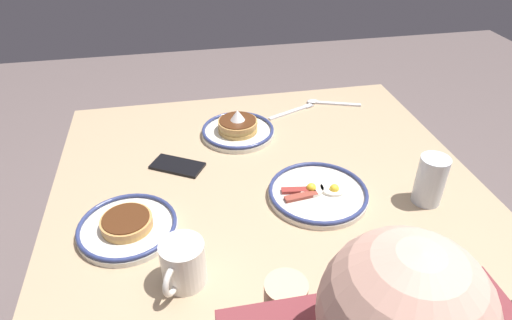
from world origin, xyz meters
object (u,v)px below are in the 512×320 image
object	(u,v)px
cell_phone	(177,166)
tea_spoon	(326,103)
plate_center_pancakes	(318,193)
coffee_mug	(183,264)
fork_near	(292,111)
drinking_glass	(430,182)
plate_near_main	(238,129)
plate_far_companion	(127,226)

from	to	relation	value
cell_phone	tea_spoon	size ratio (longest dim) A/B	0.79
plate_center_pancakes	cell_phone	world-z (taller)	plate_center_pancakes
coffee_mug	cell_phone	bearing A→B (deg)	-90.73
fork_near	drinking_glass	bearing A→B (deg)	111.80
plate_near_main	coffee_mug	xyz separation A→B (m)	(0.20, 0.55, 0.03)
cell_phone	tea_spoon	bearing A→B (deg)	-120.75
cell_phone	fork_near	distance (m)	0.47
coffee_mug	cell_phone	world-z (taller)	coffee_mug
plate_center_pancakes	fork_near	xyz separation A→B (m)	(-0.05, -0.46, -0.01)
plate_center_pancakes	tea_spoon	size ratio (longest dim) A/B	1.40
plate_near_main	fork_near	bearing A→B (deg)	-151.29
drinking_glass	plate_near_main	bearing A→B (deg)	-44.92
drinking_glass	cell_phone	xyz separation A→B (m)	(0.61, -0.27, -0.05)
plate_center_pancakes	cell_phone	bearing A→B (deg)	-30.47
cell_phone	fork_near	xyz separation A→B (m)	(-0.40, -0.25, -0.00)
fork_near	tea_spoon	world-z (taller)	tea_spoon
plate_near_main	drinking_glass	world-z (taller)	drinking_glass
fork_near	plate_near_main	bearing A→B (deg)	28.71
drinking_glass	plate_center_pancakes	bearing A→B (deg)	-14.41
plate_far_companion	plate_center_pancakes	bearing A→B (deg)	-175.50
plate_near_main	coffee_mug	distance (m)	0.59
plate_far_companion	fork_near	distance (m)	0.72
plate_center_pancakes	fork_near	size ratio (longest dim) A/B	1.44
plate_near_main	tea_spoon	bearing A→B (deg)	-156.03
plate_near_main	fork_near	xyz separation A→B (m)	(-0.20, -0.11, -0.02)
drinking_glass	tea_spoon	xyz separation A→B (m)	(0.07, -0.56, -0.05)
coffee_mug	cell_phone	xyz separation A→B (m)	(-0.01, -0.41, -0.05)
cell_phone	fork_near	world-z (taller)	cell_phone
plate_center_pancakes	fork_near	world-z (taller)	plate_center_pancakes
plate_far_companion	tea_spoon	distance (m)	0.85
plate_far_companion	coffee_mug	xyz separation A→B (m)	(-0.12, 0.17, 0.04)
plate_far_companion	tea_spoon	size ratio (longest dim) A/B	1.27
plate_far_companion	coffee_mug	size ratio (longest dim) A/B	1.98
plate_far_companion	drinking_glass	bearing A→B (deg)	177.62
plate_center_pancakes	coffee_mug	bearing A→B (deg)	30.95
drinking_glass	coffee_mug	bearing A→B (deg)	13.12
cell_phone	coffee_mug	bearing A→B (deg)	119.87
drinking_glass	cell_phone	world-z (taller)	drinking_glass
drinking_glass	cell_phone	bearing A→B (deg)	-24.00
plate_near_main	tea_spoon	world-z (taller)	plate_near_main
drinking_glass	fork_near	size ratio (longest dim) A/B	0.73
plate_center_pancakes	plate_near_main	bearing A→B (deg)	-66.39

